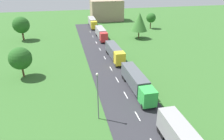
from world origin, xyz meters
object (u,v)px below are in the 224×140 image
Objects in this scene: truck_second at (137,81)px; truck_fifth at (92,22)px; tree_oak at (20,58)px; truck_fourth at (101,33)px; distant_building at (107,11)px; tree_birch at (139,22)px; tree_maple at (151,18)px; tree_pine at (21,25)px; lamppost_second at (98,94)px; truck_third at (115,52)px.

truck_second is 56.76m from truck_fifth.
truck_second is at bearing -27.64° from tree_oak.
truck_fourth is 33.48m from distant_building.
truck_fifth is 1.46× the size of tree_birch.
distant_building reaches higher than tree_maple.
distant_building reaches higher than tree_oak.
truck_fourth is 1.34× the size of tree_birch.
distant_building is at bearing 37.43° from tree_pine.
truck_fourth reaches higher than truck_second.
lamppost_second is 1.17× the size of tree_oak.
tree_pine is at bearing 136.91° from truck_third.
tree_maple is at bearing 52.53° from tree_birch.
lamppost_second is 0.51× the size of distant_building.
truck_fourth is at bearing 170.17° from tree_birch.
truck_third is at bearing -126.85° from tree_birch.
lamppost_second is at bearing -117.68° from tree_birch.
truck_second is 1.63× the size of tree_pine.
tree_birch is (13.32, 17.78, 3.83)m from truck_third.
tree_maple is at bearing 38.75° from tree_oak.
lamppost_second is at bearing -142.34° from truck_second.
truck_second is 1.08× the size of truck_fourth.
lamppost_second is (-8.61, -6.65, 2.35)m from truck_second.
truck_fifth reaches higher than truck_third.
tree_birch reaches higher than tree_pine.
tree_birch reaches higher than lamppost_second.
lamppost_second reaches higher than tree_oak.
truck_fifth is 1.67× the size of lamppost_second.
tree_maple is at bearing 25.24° from truck_fourth.
tree_oak is 0.75× the size of tree_birch.
truck_fourth is 1.79× the size of tree_oak.
tree_pine is at bearing -151.38° from truck_fifth.
tree_oak is 42.61m from tree_birch.
lamppost_second is at bearing -120.25° from tree_maple.
lamppost_second is at bearing -101.13° from truck_fourth.
truck_fourth is at bearing -10.41° from tree_pine.
lamppost_second is at bearing -109.68° from truck_third.
truck_fifth is (-0.31, 19.39, 0.04)m from truck_fourth.
tree_birch is (13.28, 35.08, 3.84)m from truck_second.
truck_third is at bearing -89.68° from truck_fifth.
tree_maple is (23.56, 31.13, 2.39)m from truck_third.
distant_building reaches higher than truck_fifth.
truck_second is at bearing -89.73° from truck_fifth.
tree_maple is at bearing 64.11° from truck_second.
tree_pine is (-40.04, 7.22, -0.65)m from tree_birch.
truck_third is 1.34× the size of tree_birch.
tree_birch is at bearing 62.32° from lamppost_second.
truck_fifth is 1.63× the size of tree_pine.
tree_maple is 25.72m from distant_building.
lamppost_second is 0.87× the size of tree_birch.
truck_third is 25.54m from lamppost_second.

